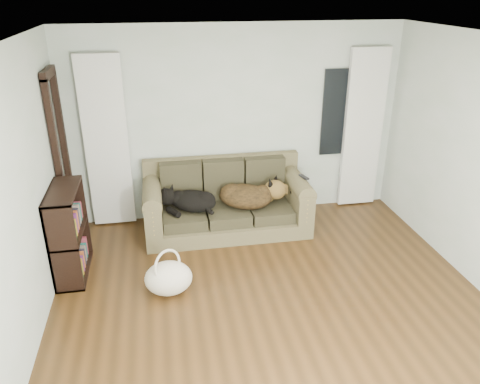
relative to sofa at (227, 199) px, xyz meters
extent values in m
plane|color=#37230F|center=(0.22, -1.97, -0.45)|extent=(5.00, 5.00, 0.00)
plane|color=white|center=(0.22, -1.97, 2.15)|extent=(5.00, 5.00, 0.00)
cube|color=silver|center=(0.22, 0.53, 0.85)|extent=(4.50, 0.04, 2.60)
cube|color=silver|center=(-2.03, -1.97, 0.85)|extent=(0.04, 5.00, 2.60)
cube|color=silver|center=(-1.48, 0.45, 0.70)|extent=(0.55, 0.08, 2.25)
cube|color=silver|center=(2.02, 0.45, 0.70)|extent=(0.55, 0.08, 2.25)
cube|color=black|center=(1.67, 0.50, 0.95)|extent=(0.50, 0.03, 1.20)
cube|color=black|center=(-1.98, 0.08, 0.60)|extent=(0.07, 0.60, 2.10)
cube|color=brown|center=(0.00, 0.00, 0.00)|extent=(2.12, 0.92, 0.87)
ellipsoid|color=black|center=(-0.48, -0.03, 0.03)|extent=(0.74, 0.68, 0.26)
ellipsoid|color=black|center=(0.29, -0.06, 0.04)|extent=(0.88, 0.78, 0.32)
cube|color=black|center=(1.01, -0.11, 0.28)|extent=(0.09, 0.18, 0.02)
ellipsoid|color=beige|center=(-0.82, -1.30, -0.29)|extent=(0.60, 0.53, 0.37)
cube|color=black|center=(-1.87, -0.70, 0.05)|extent=(0.38, 0.85, 1.03)
camera|label=1|loc=(-0.82, -5.50, 2.57)|focal=35.00mm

